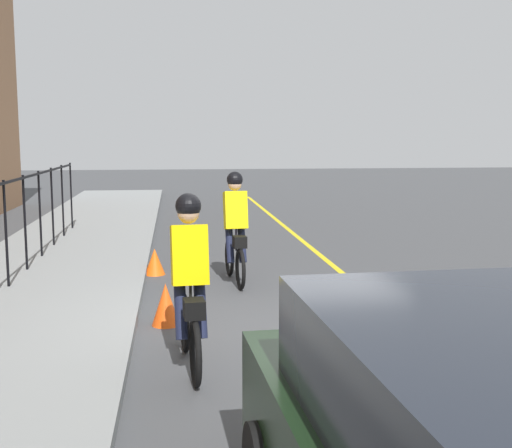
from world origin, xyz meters
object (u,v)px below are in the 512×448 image
cyclist_lead (235,228)px  traffic_cone_near (166,304)px  traffic_cone_far (155,262)px  cyclist_follow (190,283)px

cyclist_lead → traffic_cone_near: (-2.27, 1.10, -0.64)m
traffic_cone_near → traffic_cone_far: bearing=4.1°
traffic_cone_far → cyclist_follow: bearing=-174.1°
cyclist_follow → traffic_cone_far: 4.86m
cyclist_follow → traffic_cone_near: size_ratio=3.37×
cyclist_lead → traffic_cone_near: 2.60m
traffic_cone_near → traffic_cone_far: size_ratio=1.18×
cyclist_lead → traffic_cone_near: cyclist_lead is taller
traffic_cone_near → cyclist_lead: bearing=-25.9°
cyclist_lead → traffic_cone_near: size_ratio=3.37×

